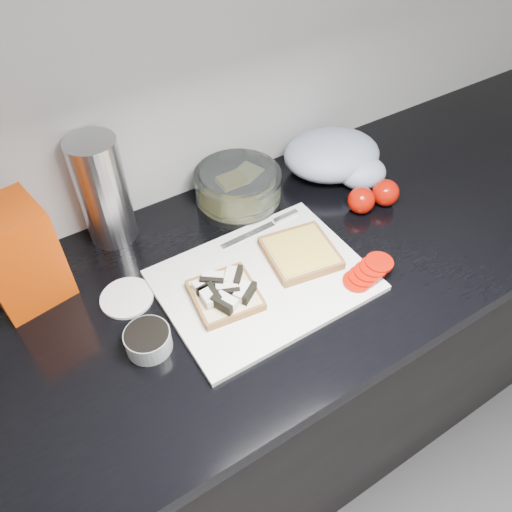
{
  "coord_description": "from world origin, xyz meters",
  "views": [
    {
      "loc": [
        -0.37,
        0.61,
        1.66
      ],
      "look_at": [
        -0.01,
        1.19,
        0.95
      ],
      "focal_mm": 35.0,
      "sensor_mm": 36.0,
      "label": 1
    }
  ],
  "objects": [
    {
      "name": "bread_left",
      "position": [
        -0.1,
        1.16,
        0.92
      ],
      "size": [
        0.14,
        0.14,
        0.04
      ],
      "rotation": [
        0.0,
        0.0,
        -0.13
      ],
      "color": "beige",
      "rests_on": "cutting_board"
    },
    {
      "name": "tub_lid",
      "position": [
        -0.26,
        1.26,
        0.9
      ],
      "size": [
        0.11,
        0.11,
        0.01
      ],
      "primitive_type": "cylinder",
      "rotation": [
        0.0,
        0.0,
        -0.12
      ],
      "color": "white",
      "rests_on": "countertop"
    },
    {
      "name": "base_cabinet",
      "position": [
        0.0,
        1.2,
        0.43
      ],
      "size": [
        3.5,
        0.6,
        0.86
      ],
      "primitive_type": "cube",
      "color": "black",
      "rests_on": "ground"
    },
    {
      "name": "seed_tub",
      "position": [
        -0.27,
        1.14,
        0.92
      ],
      "size": [
        0.08,
        0.08,
        0.04
      ],
      "color": "#949898",
      "rests_on": "countertop"
    },
    {
      "name": "countertop",
      "position": [
        0.0,
        1.2,
        0.88
      ],
      "size": [
        3.5,
        0.64,
        0.04
      ],
      "primitive_type": "cube",
      "color": "black",
      "rests_on": "base_cabinet"
    },
    {
      "name": "glass_bowl",
      "position": [
        0.08,
        1.4,
        0.94
      ],
      "size": [
        0.2,
        0.2,
        0.08
      ],
      "rotation": [
        0.0,
        0.0,
        0.0
      ],
      "color": "silver",
      "rests_on": "countertop"
    },
    {
      "name": "tomato_slices",
      "position": [
        0.17,
        1.05,
        0.92
      ],
      "size": [
        0.13,
        0.08,
        0.02
      ],
      "rotation": [
        0.0,
        0.0,
        -0.39
      ],
      "color": "#A70F03",
      "rests_on": "cutting_board"
    },
    {
      "name": "grocery_bag",
      "position": [
        0.33,
        1.37,
        0.95
      ],
      "size": [
        0.29,
        0.28,
        0.1
      ],
      "rotation": [
        0.0,
        0.0,
        -0.36
      ],
      "color": "#A9B7D0",
      "rests_on": "countertop"
    },
    {
      "name": "bread_bag",
      "position": [
        -0.4,
        1.38,
        1.0
      ],
      "size": [
        0.15,
        0.14,
        0.2
      ],
      "primitive_type": "cube",
      "rotation": [
        0.0,
        0.0,
        0.17
      ],
      "color": "red",
      "rests_on": "countertop"
    },
    {
      "name": "steel_canister",
      "position": [
        -0.21,
        1.45,
        1.02
      ],
      "size": [
        0.1,
        0.1,
        0.24
      ],
      "primitive_type": "cylinder",
      "color": "#A3A3A7",
      "rests_on": "countertop"
    },
    {
      "name": "bread_right",
      "position": [
        0.09,
        1.17,
        0.92
      ],
      "size": [
        0.16,
        0.16,
        0.02
      ],
      "rotation": [
        0.0,
        0.0,
        -0.17
      ],
      "color": "beige",
      "rests_on": "cutting_board"
    },
    {
      "name": "knife",
      "position": [
        0.09,
        1.28,
        0.91
      ],
      "size": [
        0.2,
        0.02,
        0.01
      ],
      "rotation": [
        0.0,
        0.0,
        0.03
      ],
      "color": "silver",
      "rests_on": "cutting_board"
    },
    {
      "name": "cutting_board",
      "position": [
        -0.01,
        1.16,
        0.91
      ],
      "size": [
        0.4,
        0.3,
        0.01
      ],
      "primitive_type": "cube",
      "color": "white",
      "rests_on": "countertop"
    },
    {
      "name": "whole_tomatoes",
      "position": [
        0.33,
        1.22,
        0.93
      ],
      "size": [
        0.13,
        0.07,
        0.06
      ],
      "rotation": [
        0.0,
        0.0,
        0.18
      ],
      "color": "#A70F03",
      "rests_on": "countertop"
    }
  ]
}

